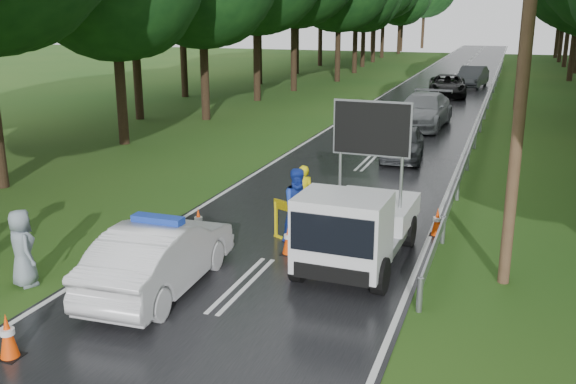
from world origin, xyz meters
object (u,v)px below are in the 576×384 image
at_px(work_truck, 356,225).
at_px(queue_car_fourth, 472,77).
at_px(barrier, 312,219).
at_px(queue_car_second, 423,110).
at_px(officer, 303,194).
at_px(queue_car_first, 403,143).
at_px(police_sedan, 160,256).
at_px(queue_car_third, 447,86).
at_px(civilian, 299,205).

bearing_deg(work_truck, queue_car_fourth, 91.99).
height_order(barrier, queue_car_second, queue_car_second).
relative_size(work_truck, officer, 2.85).
relative_size(queue_car_first, queue_car_fourth, 0.80).
height_order(police_sedan, queue_car_third, police_sedan).
height_order(work_truck, civilian, work_truck).
distance_m(work_truck, queue_car_third, 31.12).
distance_m(officer, queue_car_third, 28.50).
distance_m(barrier, civilian, 0.71).
relative_size(barrier, queue_car_fourth, 0.48).
bearing_deg(work_truck, queue_car_third, 94.19).
bearing_deg(officer, work_truck, 100.47).
bearing_deg(queue_car_fourth, queue_car_third, -94.07).
relative_size(queue_car_first, queue_car_second, 0.67).
height_order(civilian, queue_car_second, civilian).
bearing_deg(barrier, queue_car_second, 114.02).
bearing_deg(civilian, work_truck, -71.76).
distance_m(police_sedan, queue_car_first, 14.05).
relative_size(civilian, queue_car_third, 0.36).
distance_m(work_truck, queue_car_fourth, 37.10).
bearing_deg(work_truck, officer, 130.83).
relative_size(work_truck, queue_car_third, 0.87).
distance_m(queue_car_first, queue_car_third, 19.90).
relative_size(work_truck, queue_car_first, 1.19).
bearing_deg(queue_car_fourth, queue_car_second, -86.27).
xyz_separation_m(queue_car_first, queue_car_fourth, (0.84, 25.90, 0.14)).
distance_m(police_sedan, queue_car_third, 33.77).
xyz_separation_m(police_sedan, barrier, (2.26, 3.23, 0.06)).
bearing_deg(police_sedan, officer, -107.62).
relative_size(police_sedan, queue_car_first, 1.17).
xyz_separation_m(officer, civilian, (0.37, -1.47, 0.14)).
xyz_separation_m(police_sedan, queue_car_first, (2.68, 13.79, -0.08)).
bearing_deg(queue_car_second, officer, -89.91).
relative_size(work_truck, civilian, 2.43).
distance_m(barrier, queue_car_first, 10.57).
bearing_deg(civilian, barrier, -83.92).
height_order(work_truck, queue_car_first, work_truck).
bearing_deg(queue_car_first, civilian, -100.23).
distance_m(police_sedan, civilian, 4.14).
relative_size(barrier, civilian, 1.24).
xyz_separation_m(work_truck, queue_car_first, (-0.82, 11.20, -0.32)).
distance_m(barrier, officer, 2.15).
distance_m(barrier, queue_car_third, 30.46).
relative_size(police_sedan, work_truck, 0.98).
distance_m(officer, civilian, 1.52).
xyz_separation_m(barrier, officer, (-0.86, 1.97, 0.01)).
bearing_deg(police_sedan, queue_car_second, -99.00).
bearing_deg(civilian, queue_car_first, 46.58).
xyz_separation_m(queue_car_first, queue_car_third, (-0.36, 19.90, 0.07)).
bearing_deg(officer, queue_car_second, -121.90).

